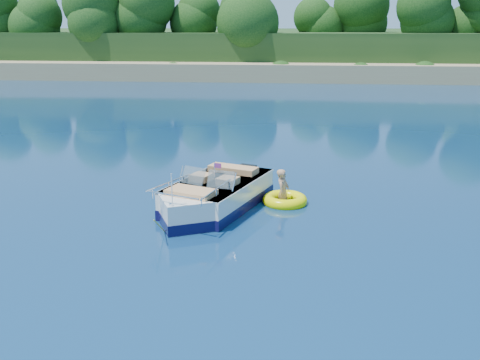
{
  "coord_description": "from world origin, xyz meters",
  "views": [
    {
      "loc": [
        3.26,
        -11.37,
        4.78
      ],
      "look_at": [
        1.89,
        1.99,
        0.85
      ],
      "focal_mm": 40.0,
      "sensor_mm": 36.0,
      "label": 1
    }
  ],
  "objects": [
    {
      "name": "ground",
      "position": [
        0.0,
        0.0,
        0.0
      ],
      "size": [
        160.0,
        160.0,
        0.0
      ],
      "primitive_type": "plane",
      "color": "#092143",
      "rests_on": "ground"
    },
    {
      "name": "shoreline",
      "position": [
        0.0,
        63.77,
        0.98
      ],
      "size": [
        170.0,
        59.0,
        6.0
      ],
      "color": "#987D58",
      "rests_on": "ground"
    },
    {
      "name": "treeline",
      "position": [
        0.04,
        41.01,
        5.55
      ],
      "size": [
        150.0,
        7.12,
        8.19
      ],
      "color": "black",
      "rests_on": "ground"
    },
    {
      "name": "motorboat",
      "position": [
        1.16,
        1.97,
        0.33
      ],
      "size": [
        2.88,
        4.88,
        1.7
      ],
      "rotation": [
        0.0,
        0.0,
        -0.35
      ],
      "color": "silver",
      "rests_on": "ground"
    },
    {
      "name": "tow_tube",
      "position": [
        3.07,
        2.73,
        0.09
      ],
      "size": [
        1.51,
        1.51,
        0.33
      ],
      "rotation": [
        0.0,
        0.0,
        -0.25
      ],
      "color": "#FFF901",
      "rests_on": "ground"
    },
    {
      "name": "boy",
      "position": [
        3.02,
        2.71,
        0.0
      ],
      "size": [
        0.49,
        0.78,
        1.42
      ],
      "primitive_type": "imported",
      "rotation": [
        0.0,
        -0.17,
        1.32
      ],
      "color": "tan",
      "rests_on": "ground"
    }
  ]
}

